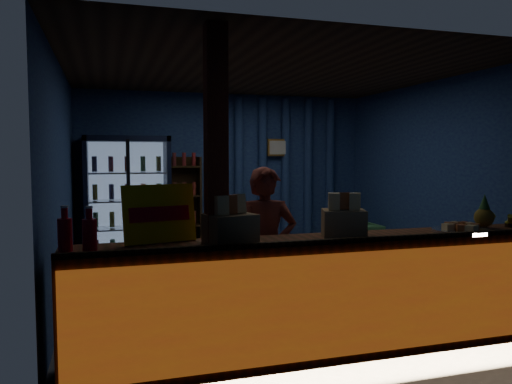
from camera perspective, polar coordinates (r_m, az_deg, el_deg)
ground at (r=6.12m, az=1.46°, el=-11.19°), size 4.60×4.60×0.00m
room_walls at (r=5.90m, az=1.49°, el=3.68°), size 4.60×4.60×4.60m
counter at (r=4.28m, az=9.67°, el=-11.39°), size 4.40×0.57×0.99m
support_post at (r=3.80m, az=-4.57°, el=-0.70°), size 0.16×0.16×2.60m
beverage_cooler at (r=7.55m, az=-14.46°, el=-1.16°), size 1.20×0.62×1.90m
bottle_shelf at (r=7.79m, az=-8.22°, el=-1.95°), size 0.50×0.28×1.60m
curtain_folds at (r=8.25m, az=3.41°, el=1.96°), size 1.74×0.14×2.50m
framed_picture at (r=8.16m, az=2.54°, el=5.10°), size 0.36×0.04×0.28m
shopkeeper at (r=4.56m, az=1.16°, el=-6.71°), size 0.62×0.47×1.52m
green_chair at (r=7.98m, az=11.55°, el=-5.53°), size 0.62×0.64×0.57m
side_table at (r=7.43m, az=-0.51°, el=-6.21°), size 0.71×0.60×0.66m
yellow_sign at (r=3.92m, az=-10.98°, el=-2.44°), size 0.57×0.23×0.45m
soda_bottles at (r=3.71m, az=-19.75°, el=-4.47°), size 0.27×0.18×0.32m
snack_box_left at (r=3.80m, az=-2.96°, el=-3.98°), size 0.41×0.37×0.38m
snack_box_centre at (r=4.21m, az=9.99°, el=-3.29°), size 0.42×0.38×0.37m
pastry_tray at (r=4.74m, az=22.39°, el=-3.95°), size 0.50×0.50×0.08m
banana_bunches at (r=5.28m, az=26.68°, el=-2.72°), size 0.72×0.28×0.16m
pineapple at (r=5.09m, az=24.63°, el=-2.34°), size 0.18×0.18×0.31m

